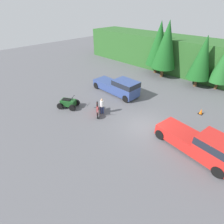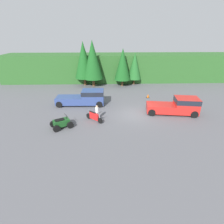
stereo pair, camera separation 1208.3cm
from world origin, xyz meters
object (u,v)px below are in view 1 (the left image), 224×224
object	(u,v)px
traffic_cone	(201,112)
dirt_bike	(97,109)
pickup_truck_red	(203,144)
rider_person	(102,106)
quad_atv	(68,103)
pickup_truck_second	(119,86)

from	to	relation	value
traffic_cone	dirt_bike	bearing A→B (deg)	-135.83
pickup_truck_red	rider_person	xyz separation A→B (m)	(-8.98, -1.19, -0.13)
quad_atv	traffic_cone	distance (m)	13.20
traffic_cone	pickup_truck_red	bearing A→B (deg)	-69.36
pickup_truck_red	pickup_truck_second	bearing A→B (deg)	171.84
pickup_truck_red	traffic_cone	size ratio (longest dim) A/B	10.51
quad_atv	rider_person	distance (m)	3.75
pickup_truck_second	dirt_bike	size ratio (longest dim) A/B	3.41
pickup_truck_red	quad_atv	world-z (taller)	pickup_truck_red
pickup_truck_second	traffic_cone	xyz separation A→B (m)	(8.57, 2.39, -0.75)
rider_person	pickup_truck_second	bearing A→B (deg)	148.98
dirt_bike	traffic_cone	world-z (taller)	dirt_bike
quad_atv	traffic_cone	bearing A→B (deg)	8.71
rider_person	traffic_cone	size ratio (longest dim) A/B	2.94
dirt_bike	pickup_truck_red	bearing A→B (deg)	50.85
rider_person	pickup_truck_red	bearing A→B (deg)	45.35
dirt_bike	rider_person	bearing A→B (deg)	90.43
pickup_truck_red	quad_atv	size ratio (longest dim) A/B	2.44
dirt_bike	traffic_cone	xyz separation A→B (m)	(7.21, 7.01, -0.24)
pickup_truck_second	dirt_bike	xyz separation A→B (m)	(1.36, -4.62, -0.51)
pickup_truck_second	rider_person	size ratio (longest dim) A/B	3.72
pickup_truck_second	traffic_cone	bearing A→B (deg)	16.74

